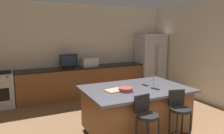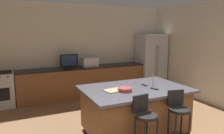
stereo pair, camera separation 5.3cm
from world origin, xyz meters
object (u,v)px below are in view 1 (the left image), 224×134
(bar_stool_left, at_px, (146,121))
(fruit_bowl, at_px, (126,89))
(kitchen_island, at_px, (135,110))
(refrigerator, at_px, (150,62))
(microwave, at_px, (89,62))
(cell_phone, at_px, (145,85))
(bar_stool_right, at_px, (179,115))
(cutting_board, at_px, (115,90))
(tv_monitor, at_px, (69,62))
(tv_remote, at_px, (155,89))

(bar_stool_left, height_order, fruit_bowl, bar_stool_left)
(kitchen_island, relative_size, refrigerator, 1.06)
(fruit_bowl, bearing_deg, refrigerator, 47.88)
(refrigerator, xyz_separation_m, fruit_bowl, (-2.56, -2.83, 0.01))
(microwave, height_order, cell_phone, microwave)
(refrigerator, distance_m, bar_stool_right, 4.03)
(bar_stool_right, distance_m, cutting_board, 1.19)
(cell_phone, distance_m, cutting_board, 0.74)
(cell_phone, bearing_deg, refrigerator, 49.72)
(microwave, distance_m, tv_monitor, 0.66)
(fruit_bowl, xyz_separation_m, tv_remote, (0.57, -0.12, -0.02))
(bar_stool_right, bearing_deg, cell_phone, 107.99)
(kitchen_island, distance_m, tv_remote, 0.59)
(tv_monitor, xyz_separation_m, bar_stool_left, (0.32, -3.52, -0.50))
(tv_remote, height_order, cutting_board, tv_remote)
(microwave, xyz_separation_m, bar_stool_right, (0.31, -3.59, -0.44))
(microwave, height_order, cutting_board, microwave)
(microwave, bearing_deg, fruit_bowl, -96.53)
(microwave, relative_size, cutting_board, 1.44)
(cell_phone, bearing_deg, tv_remote, -90.66)
(microwave, relative_size, cell_phone, 3.20)
(kitchen_island, bearing_deg, cutting_board, -178.22)
(bar_stool_right, bearing_deg, bar_stool_left, -169.36)
(kitchen_island, relative_size, cell_phone, 13.35)
(cell_phone, bearing_deg, cutting_board, -175.78)
(bar_stool_right, distance_m, fruit_bowl, 1.01)
(microwave, bearing_deg, tv_remote, -85.36)
(kitchen_island, relative_size, tv_remote, 11.78)
(kitchen_island, xyz_separation_m, bar_stool_left, (-0.30, -0.80, 0.14))
(bar_stool_left, bearing_deg, bar_stool_right, -7.99)
(tv_monitor, relative_size, bar_stool_left, 0.52)
(bar_stool_right, xyz_separation_m, tv_remote, (-0.07, 0.59, 0.32))
(tv_monitor, distance_m, cutting_board, 2.74)
(refrigerator, bearing_deg, bar_stool_right, -118.44)
(microwave, relative_size, tv_monitor, 0.92)
(bar_stool_left, relative_size, cell_phone, 6.75)
(bar_stool_left, bearing_deg, kitchen_island, 63.58)
(refrigerator, distance_m, bar_stool_left, 4.36)
(refrigerator, distance_m, fruit_bowl, 3.82)
(microwave, bearing_deg, refrigerator, -1.49)
(tv_remote, bearing_deg, kitchen_island, 120.96)
(refrigerator, xyz_separation_m, tv_remote, (-1.99, -2.95, -0.01))
(tv_remote, bearing_deg, bar_stool_left, -154.90)
(refrigerator, distance_m, cutting_board, 3.86)
(microwave, height_order, bar_stool_right, microwave)
(refrigerator, bearing_deg, cell_phone, -127.20)
(kitchen_island, distance_m, microwave, 2.83)
(refrigerator, height_order, tv_monitor, refrigerator)
(tv_remote, bearing_deg, cell_phone, 73.34)
(tv_monitor, distance_m, bar_stool_right, 3.71)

